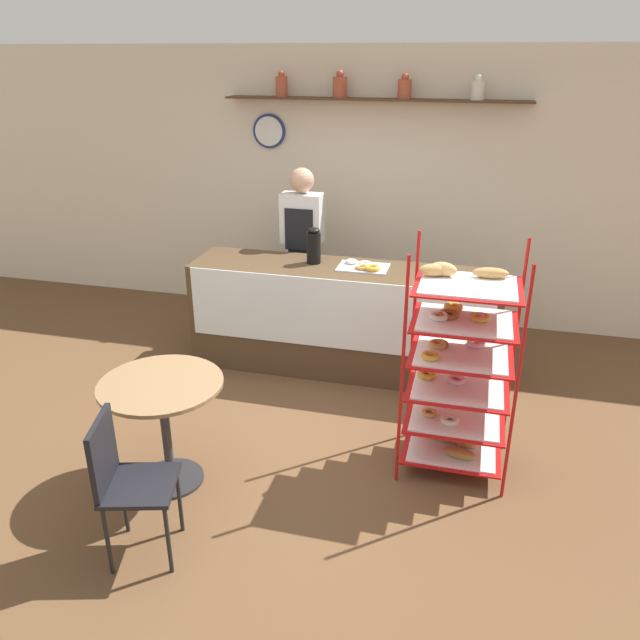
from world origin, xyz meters
TOP-DOWN VIEW (x-y plane):
  - ground_plane at (0.00, 0.00)m, footprint 14.00×14.00m
  - back_wall at (-0.00, 2.61)m, footprint 10.00×0.30m
  - display_counter at (0.00, 1.25)m, footprint 2.64×0.64m
  - pastry_rack at (1.02, 0.05)m, footprint 0.70×0.56m
  - person_worker at (-0.53, 1.83)m, footprint 0.38×0.23m
  - cafe_table at (-0.75, -0.61)m, footprint 0.78×0.78m
  - cafe_chair at (-0.66, -1.25)m, footprint 0.47×0.47m
  - coffee_carafe at (-0.28, 1.32)m, footprint 0.12×0.12m
  - donut_tray_counter at (0.17, 1.28)m, footprint 0.42×0.30m

SIDE VIEW (x-z plane):
  - ground_plane at x=0.00m, z-range 0.00..0.00m
  - display_counter at x=0.00m, z-range 0.00..0.94m
  - cafe_chair at x=-0.66m, z-range 0.10..0.97m
  - cafe_table at x=-0.75m, z-range 0.19..0.93m
  - pastry_rack at x=1.02m, z-range -0.06..1.50m
  - person_worker at x=-0.53m, z-range 0.09..1.75m
  - donut_tray_counter at x=0.17m, z-range 0.94..0.99m
  - coffee_carafe at x=-0.28m, z-range 0.94..1.25m
  - back_wall at x=0.00m, z-range 0.01..2.71m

